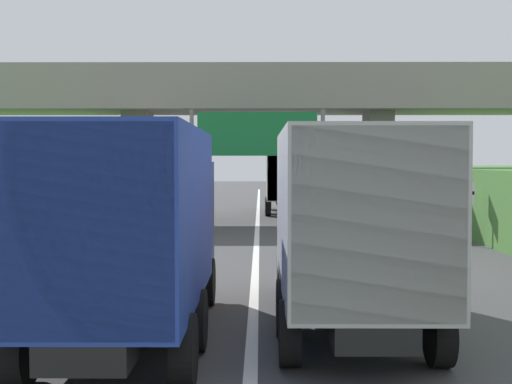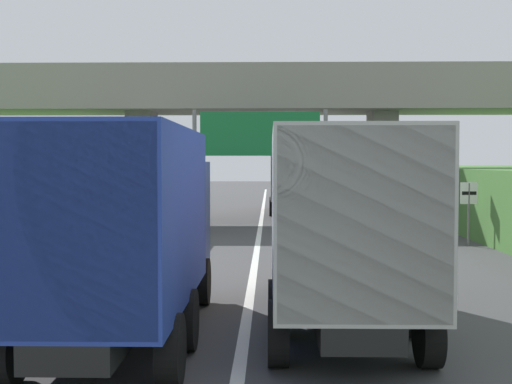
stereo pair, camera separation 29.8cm
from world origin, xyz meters
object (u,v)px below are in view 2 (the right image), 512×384
truck_red (291,180)px  construction_barrel_3 (84,228)px  construction_barrel_2 (40,242)px  speed_limit_sign (469,204)px  truck_white (142,185)px  truck_blue (125,223)px  overhead_highway_sign (260,141)px  truck_orange (338,219)px

truck_red → construction_barrel_3: (-8.15, -14.02, -1.47)m
construction_barrel_2 → construction_barrel_3: size_ratio=1.00×
truck_red → construction_barrel_3: size_ratio=8.11×
speed_limit_sign → construction_barrel_3: size_ratio=2.48×
truck_white → truck_blue: 19.03m
speed_limit_sign → truck_white: bearing=154.8°
truck_white → speed_limit_sign: bearing=-25.2°
construction_barrel_2 → overhead_highway_sign: bearing=52.1°
truck_white → truck_blue: (3.25, -18.75, 0.00)m
speed_limit_sign → truck_white: truck_white is taller
truck_white → construction_barrel_2: size_ratio=8.11×
truck_orange → truck_white: bearing=110.9°
truck_white → construction_barrel_3: (-1.34, -4.61, -1.47)m
truck_white → truck_orange: size_ratio=1.00×
speed_limit_sign → overhead_highway_sign: bearing=142.4°
truck_white → construction_barrel_3: size_ratio=8.11×
truck_blue → construction_barrel_3: size_ratio=8.11×
overhead_highway_sign → truck_red: overhead_highway_sign is taller
truck_blue → construction_barrel_3: bearing=108.0°
speed_limit_sign → truck_blue: 15.88m
truck_red → construction_barrel_3: bearing=-120.2°
truck_red → truck_orange: (-0.00, -27.28, 0.00)m
overhead_highway_sign → construction_barrel_2: 11.45m
truck_orange → construction_barrel_2: (-8.35, 9.03, -1.47)m
truck_orange → truck_red: bearing=90.0°
truck_red → construction_barrel_3: 16.28m
truck_orange → construction_barrel_2: truck_orange is taller
truck_blue → truck_red: bearing=82.8°
speed_limit_sign → truck_blue: truck_blue is taller
truck_orange → construction_barrel_3: size_ratio=8.11×
truck_orange → speed_limit_sign: bearing=64.2°
speed_limit_sign → truck_orange: bearing=-115.8°
construction_barrel_2 → truck_white: bearing=80.1°
truck_blue → construction_barrel_2: bearing=115.8°
truck_red → truck_white: (-6.81, -9.41, 0.00)m
truck_red → construction_barrel_3: truck_red is taller
truck_orange → construction_barrel_2: size_ratio=8.11×
truck_blue → construction_barrel_2: (-4.79, 9.91, -1.47)m
overhead_highway_sign → truck_white: 5.52m
truck_red → truck_orange: same height
overhead_highway_sign → speed_limit_sign: 9.64m
overhead_highway_sign → truck_white: (-5.18, 0.21, -1.90)m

